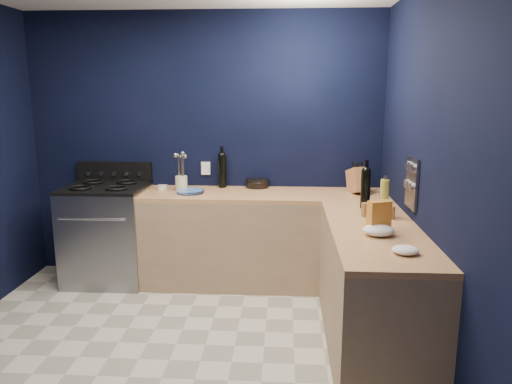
# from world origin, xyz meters

# --- Properties ---
(floor) EXTENTS (3.50, 3.50, 0.02)m
(floor) POSITION_xyz_m (0.00, 0.00, -0.01)
(floor) COLOR beige
(floor) RESTS_ON ground
(wall_back) EXTENTS (3.50, 0.02, 2.60)m
(wall_back) POSITION_xyz_m (0.00, 1.76, 1.30)
(wall_back) COLOR black
(wall_back) RESTS_ON ground
(wall_right) EXTENTS (0.02, 3.50, 2.60)m
(wall_right) POSITION_xyz_m (1.76, 0.00, 1.30)
(wall_right) COLOR black
(wall_right) RESTS_ON ground
(wall_front) EXTENTS (3.50, 0.02, 2.60)m
(wall_front) POSITION_xyz_m (0.00, -1.76, 1.30)
(wall_front) COLOR black
(wall_front) RESTS_ON ground
(cab_back) EXTENTS (2.30, 0.63, 0.86)m
(cab_back) POSITION_xyz_m (0.60, 1.44, 0.43)
(cab_back) COLOR #A28263
(cab_back) RESTS_ON floor
(top_back) EXTENTS (2.30, 0.63, 0.04)m
(top_back) POSITION_xyz_m (0.60, 1.44, 0.88)
(top_back) COLOR #996239
(top_back) RESTS_ON cab_back
(cab_right) EXTENTS (0.63, 1.67, 0.86)m
(cab_right) POSITION_xyz_m (1.44, 0.29, 0.43)
(cab_right) COLOR #A28263
(cab_right) RESTS_ON floor
(top_right) EXTENTS (0.63, 1.67, 0.04)m
(top_right) POSITION_xyz_m (1.44, 0.29, 0.88)
(top_right) COLOR #996239
(top_right) RESTS_ON cab_right
(gas_range) EXTENTS (0.76, 0.66, 0.92)m
(gas_range) POSITION_xyz_m (-0.93, 1.42, 0.46)
(gas_range) COLOR gray
(gas_range) RESTS_ON floor
(oven_door) EXTENTS (0.59, 0.02, 0.42)m
(oven_door) POSITION_xyz_m (-0.93, 1.10, 0.45)
(oven_door) COLOR black
(oven_door) RESTS_ON gas_range
(cooktop) EXTENTS (0.76, 0.66, 0.03)m
(cooktop) POSITION_xyz_m (-0.93, 1.42, 0.94)
(cooktop) COLOR black
(cooktop) RESTS_ON gas_range
(backguard) EXTENTS (0.76, 0.06, 0.20)m
(backguard) POSITION_xyz_m (-0.93, 1.72, 1.04)
(backguard) COLOR black
(backguard) RESTS_ON gas_range
(spice_panel) EXTENTS (0.02, 0.28, 0.38)m
(spice_panel) POSITION_xyz_m (1.74, 0.55, 1.18)
(spice_panel) COLOR gray
(spice_panel) RESTS_ON wall_right
(wall_outlet) EXTENTS (0.09, 0.02, 0.13)m
(wall_outlet) POSITION_xyz_m (0.00, 1.74, 1.08)
(wall_outlet) COLOR white
(wall_outlet) RESTS_ON wall_back
(plate_stack) EXTENTS (0.30, 0.30, 0.03)m
(plate_stack) POSITION_xyz_m (-0.09, 1.38, 0.92)
(plate_stack) COLOR #3C5AA7
(plate_stack) RESTS_ON top_back
(ramekin) EXTENTS (0.12, 0.12, 0.04)m
(ramekin) POSITION_xyz_m (-0.40, 1.56, 0.92)
(ramekin) COLOR white
(ramekin) RESTS_ON top_back
(utensil_crock) EXTENTS (0.15, 0.15, 0.14)m
(utensil_crock) POSITION_xyz_m (-0.20, 1.49, 0.97)
(utensil_crock) COLOR beige
(utensil_crock) RESTS_ON top_back
(wine_bottle_back) EXTENTS (0.11, 0.11, 0.33)m
(wine_bottle_back) POSITION_xyz_m (0.17, 1.68, 1.06)
(wine_bottle_back) COLOR black
(wine_bottle_back) RESTS_ON top_back
(lemon_basket) EXTENTS (0.28, 0.28, 0.09)m
(lemon_basket) POSITION_xyz_m (0.52, 1.69, 0.94)
(lemon_basket) COLOR black
(lemon_basket) RESTS_ON top_back
(knife_block) EXTENTS (0.20, 0.30, 0.28)m
(knife_block) POSITION_xyz_m (1.47, 1.49, 1.02)
(knife_block) COLOR #996036
(knife_block) RESTS_ON top_back
(wine_bottle_right) EXTENTS (0.10, 0.10, 0.32)m
(wine_bottle_right) POSITION_xyz_m (1.45, 0.89, 1.06)
(wine_bottle_right) COLOR black
(wine_bottle_right) RESTS_ON top_right
(oil_bottle) EXTENTS (0.08, 0.08, 0.28)m
(oil_bottle) POSITION_xyz_m (1.56, 0.66, 1.04)
(oil_bottle) COLOR #A5A63D
(oil_bottle) RESTS_ON top_right
(spice_jar_near) EXTENTS (0.06, 0.06, 0.11)m
(spice_jar_near) POSITION_xyz_m (1.41, 0.61, 0.95)
(spice_jar_near) COLOR olive
(spice_jar_near) RESTS_ON top_right
(spice_jar_far) EXTENTS (0.06, 0.06, 0.10)m
(spice_jar_far) POSITION_xyz_m (1.60, 0.56, 0.95)
(spice_jar_far) COLOR olive
(spice_jar_far) RESTS_ON top_right
(crouton_bag) EXTENTS (0.17, 0.12, 0.23)m
(crouton_bag) POSITION_xyz_m (1.43, 0.17, 1.01)
(crouton_bag) COLOR #BD3E1F
(crouton_bag) RESTS_ON top_right
(towel_front) EXTENTS (0.26, 0.24, 0.07)m
(towel_front) POSITION_xyz_m (1.42, 0.12, 0.94)
(towel_front) COLOR white
(towel_front) RESTS_ON top_right
(towel_end) EXTENTS (0.17, 0.16, 0.05)m
(towel_end) POSITION_xyz_m (1.51, -0.25, 0.92)
(towel_end) COLOR white
(towel_end) RESTS_ON top_right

